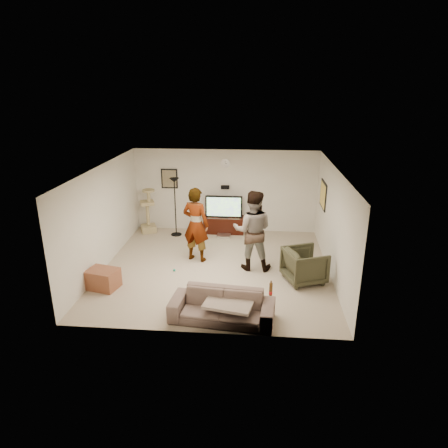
# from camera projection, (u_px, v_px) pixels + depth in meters

# --- Properties ---
(floor) EXTENTS (5.50, 5.50, 0.02)m
(floor) POSITION_uv_depth(u_px,v_px,m) (216.00, 268.00, 9.91)
(floor) COLOR tan
(floor) RESTS_ON ground
(ceiling) EXTENTS (5.50, 5.50, 0.02)m
(ceiling) POSITION_uv_depth(u_px,v_px,m) (215.00, 168.00, 9.07)
(ceiling) COLOR silver
(ceiling) RESTS_ON wall_back
(wall_back) EXTENTS (5.50, 0.04, 2.50)m
(wall_back) POSITION_uv_depth(u_px,v_px,m) (225.00, 191.00, 12.07)
(wall_back) COLOR silver
(wall_back) RESTS_ON floor
(wall_front) EXTENTS (5.50, 0.04, 2.50)m
(wall_front) POSITION_uv_depth(u_px,v_px,m) (199.00, 271.00, 6.90)
(wall_front) COLOR silver
(wall_front) RESTS_ON floor
(wall_left) EXTENTS (0.04, 5.50, 2.50)m
(wall_left) POSITION_uv_depth(u_px,v_px,m) (104.00, 217.00, 9.71)
(wall_left) COLOR silver
(wall_left) RESTS_ON floor
(wall_right) EXTENTS (0.04, 5.50, 2.50)m
(wall_right) POSITION_uv_depth(u_px,v_px,m) (333.00, 223.00, 9.27)
(wall_right) COLOR silver
(wall_right) RESTS_ON floor
(wall_clock) EXTENTS (0.26, 0.04, 0.26)m
(wall_clock) POSITION_uv_depth(u_px,v_px,m) (225.00, 163.00, 11.76)
(wall_clock) COLOR white
(wall_clock) RESTS_ON wall_back
(wall_speaker) EXTENTS (0.25, 0.10, 0.10)m
(wall_speaker) POSITION_uv_depth(u_px,v_px,m) (225.00, 187.00, 11.97)
(wall_speaker) COLOR black
(wall_speaker) RESTS_ON wall_back
(picture_back) EXTENTS (0.42, 0.03, 0.52)m
(picture_back) POSITION_uv_depth(u_px,v_px,m) (169.00, 179.00, 12.08)
(picture_back) COLOR #7A6E53
(picture_back) RESTS_ON wall_back
(picture_right) EXTENTS (0.03, 0.78, 0.62)m
(picture_right) POSITION_uv_depth(u_px,v_px,m) (323.00, 195.00, 10.69)
(picture_right) COLOR #ECC054
(picture_right) RESTS_ON wall_right
(tv_stand) EXTENTS (1.21, 0.45, 0.50)m
(tv_stand) POSITION_uv_depth(u_px,v_px,m) (224.00, 225.00, 12.18)
(tv_stand) COLOR black
(tv_stand) RESTS_ON floor
(console_box) EXTENTS (0.40, 0.30, 0.07)m
(console_box) POSITION_uv_depth(u_px,v_px,m) (224.00, 236.00, 11.87)
(console_box) COLOR silver
(console_box) RESTS_ON floor
(tv) EXTENTS (1.10, 0.08, 0.65)m
(tv) POSITION_uv_depth(u_px,v_px,m) (224.00, 206.00, 11.98)
(tv) COLOR black
(tv) RESTS_ON tv_stand
(tv_screen) EXTENTS (1.02, 0.01, 0.58)m
(tv_screen) POSITION_uv_depth(u_px,v_px,m) (224.00, 207.00, 11.94)
(tv_screen) COLOR #98F75B
(tv_screen) RESTS_ON tv
(floor_lamp) EXTENTS (0.32, 0.32, 1.74)m
(floor_lamp) POSITION_uv_depth(u_px,v_px,m) (175.00, 207.00, 11.78)
(floor_lamp) COLOR black
(floor_lamp) RESTS_ON floor
(cat_tree) EXTENTS (0.57, 0.57, 1.36)m
(cat_tree) POSITION_uv_depth(u_px,v_px,m) (148.00, 211.00, 12.10)
(cat_tree) COLOR tan
(cat_tree) RESTS_ON floor
(person_left) EXTENTS (0.81, 0.66, 1.93)m
(person_left) POSITION_uv_depth(u_px,v_px,m) (196.00, 225.00, 10.04)
(person_left) COLOR #A5A4BA
(person_left) RESTS_ON floor
(person_right) EXTENTS (0.99, 0.78, 1.97)m
(person_right) POSITION_uv_depth(u_px,v_px,m) (253.00, 231.00, 9.57)
(person_right) COLOR #3A5D86
(person_right) RESTS_ON floor
(sofa) EXTENTS (2.05, 0.98, 0.58)m
(sofa) POSITION_uv_depth(u_px,v_px,m) (222.00, 306.00, 7.63)
(sofa) COLOR brown
(sofa) RESTS_ON floor
(throw_blanket) EXTENTS (1.03, 0.87, 0.06)m
(throw_blanket) POSITION_uv_depth(u_px,v_px,m) (229.00, 302.00, 7.58)
(throw_blanket) COLOR tan
(throw_blanket) RESTS_ON sofa
(beer_bottle) EXTENTS (0.06, 0.06, 0.25)m
(beer_bottle) POSITION_uv_depth(u_px,v_px,m) (271.00, 289.00, 7.42)
(beer_bottle) COLOR #543112
(beer_bottle) RESTS_ON sofa
(armchair) EXTENTS (1.11, 1.09, 0.79)m
(armchair) POSITION_uv_depth(u_px,v_px,m) (304.00, 265.00, 9.11)
(armchair) COLOR #333321
(armchair) RESTS_ON floor
(side_table) EXTENTS (0.76, 0.64, 0.44)m
(side_table) POSITION_uv_depth(u_px,v_px,m) (103.00, 279.00, 8.86)
(side_table) COLOR brown
(side_table) RESTS_ON floor
(toy_ball) EXTENTS (0.06, 0.06, 0.06)m
(toy_ball) POSITION_uv_depth(u_px,v_px,m) (174.00, 270.00, 9.70)
(toy_ball) COLOR #119372
(toy_ball) RESTS_ON floor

